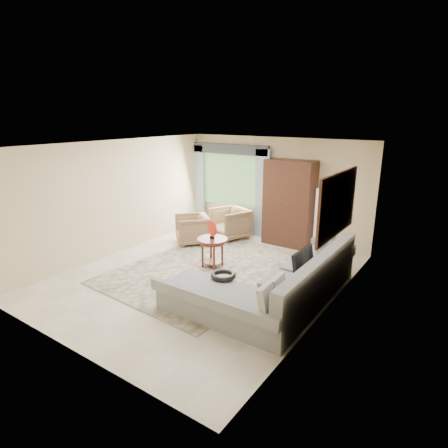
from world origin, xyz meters
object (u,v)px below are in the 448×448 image
Objects in this scene: armchair_right at (230,223)px; sectional_sofa at (280,289)px; armoire at (289,203)px; coffee_table at (212,252)px; tv_screen at (304,263)px; potted_plant at (202,219)px; armchair_left at (192,229)px; floor_lamp at (321,220)px.

sectional_sofa is at bearing -19.89° from armchair_right.
coffee_table is at bearing -106.83° from armoire.
tv_screen is at bearing -9.22° from coffee_table.
sectional_sofa is 6.17× the size of potted_plant.
armoire is (-1.50, 2.60, 0.33)m from tv_screen.
sectional_sofa is 4.35× the size of armchair_left.
armoire is (0.68, 2.25, 0.71)m from coffee_table.
coffee_table is at bearing 6.35° from armchair_left.
floor_lamp is at bearing 57.35° from coffee_table.
coffee_table is 1.64m from armchair_left.
tv_screen reaches higher than armchair_left.
armoire reaches higher than sectional_sofa.
tv_screen is at bearing -60.07° from armoire.
tv_screen reaches higher than armchair_right.
tv_screen reaches higher than potted_plant.
potted_plant is (-3.80, 2.73, -0.00)m from sectional_sofa.
tv_screen is 3.77m from armchair_left.
tv_screen is 0.49× the size of floor_lamp.
sectional_sofa reaches higher than armchair_left.
armchair_left is (-1.33, 0.96, 0.03)m from coffee_table.
armchair_right is (-2.69, 2.48, 0.12)m from sectional_sofa.
coffee_table reaches higher than potted_plant.
potted_plant is (-4.07, 2.44, -0.44)m from tv_screen.
coffee_table is 2.78m from floor_lamp.
floor_lamp is (1.48, 2.31, 0.41)m from coffee_table.
sectional_sofa is 3.66m from armchair_right.
armchair_right is at bearing -164.17° from armoire.
armchair_right is (-0.78, 1.84, 0.06)m from coffee_table.
potted_plant is at bearing 132.20° from coffee_table.
floor_lamp is (-0.70, 2.66, 0.03)m from tv_screen.
coffee_table is at bearing 161.34° from sectional_sofa.
armoire reaches higher than potted_plant.
armoire is at bearing 38.63° from armchair_right.
armchair_right reaches higher than armchair_left.
sectional_sofa is 4.68m from potted_plant.
potted_plant is at bearing -176.11° from floor_lamp.
armoire is at bearing 119.93° from tv_screen.
floor_lamp is (0.80, 0.06, -0.30)m from armoire.
armoire is at bearing 3.76° from potted_plant.
armchair_left is 0.91× the size of armchair_right.
armchair_left is at bearing -147.24° from armoire.
armchair_right is at bearing 137.31° from sectional_sofa.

